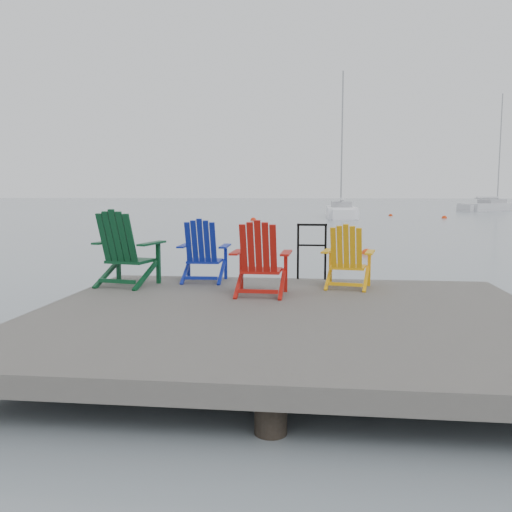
# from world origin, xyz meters

# --- Properties ---
(ground) EXTENTS (400.00, 400.00, 0.00)m
(ground) POSITION_xyz_m (0.00, 0.00, 0.00)
(ground) COLOR gray
(ground) RESTS_ON ground
(dock) EXTENTS (6.00, 5.00, 1.40)m
(dock) POSITION_xyz_m (0.00, 0.00, 0.35)
(dock) COLOR #2A2725
(dock) RESTS_ON ground
(handrail) EXTENTS (0.48, 0.04, 0.90)m
(handrail) POSITION_xyz_m (0.25, 2.45, 1.04)
(handrail) COLOR black
(handrail) RESTS_ON dock
(chair_green) EXTENTS (1.00, 0.95, 1.12)m
(chair_green) POSITION_xyz_m (-2.50, 1.47, 1.06)
(chair_green) COLOR #0A3A1D
(chair_green) RESTS_ON dock
(chair_blue) EXTENTS (0.78, 0.73, 0.97)m
(chair_blue) POSITION_xyz_m (-1.43, 1.97, 0.99)
(chair_blue) COLOR #0E1E91
(chair_blue) RESTS_ON dock
(chair_red) EXTENTS (0.82, 0.76, 1.00)m
(chair_red) POSITION_xyz_m (-0.42, 0.94, 1.01)
(chair_red) COLOR #A8130C
(chair_red) RESTS_ON dock
(chair_yellow) EXTENTS (0.82, 0.77, 0.92)m
(chair_yellow) POSITION_xyz_m (0.78, 1.65, 0.96)
(chair_yellow) COLOR #EEA60D
(chair_yellow) RESTS_ON dock
(sailboat_near) EXTENTS (2.25, 8.53, 11.75)m
(sailboat_near) POSITION_xyz_m (2.13, 37.66, 0.36)
(sailboat_near) COLOR white
(sailboat_near) RESTS_ON ground
(sailboat_mid) EXTENTS (8.86, 7.87, 12.90)m
(sailboat_mid) POSITION_xyz_m (19.57, 56.16, 0.35)
(sailboat_mid) COLOR silver
(sailboat_mid) RESTS_ON ground
(buoy_a) EXTENTS (0.34, 0.34, 0.34)m
(buoy_a) POSITION_xyz_m (1.86, 10.79, 0.00)
(buoy_a) COLOR red
(buoy_a) RESTS_ON ground
(buoy_b) EXTENTS (0.41, 0.41, 0.41)m
(buoy_b) POSITION_xyz_m (-4.18, 31.30, 0.00)
(buoy_b) COLOR red
(buoy_b) RESTS_ON ground
(buoy_c) EXTENTS (0.41, 0.41, 0.41)m
(buoy_c) POSITION_xyz_m (9.83, 36.16, 0.00)
(buoy_c) COLOR red
(buoy_c) RESTS_ON ground
(buoy_d) EXTENTS (0.34, 0.34, 0.34)m
(buoy_d) POSITION_xyz_m (6.33, 40.00, 0.00)
(buoy_d) COLOR #BC2E0B
(buoy_d) RESTS_ON ground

